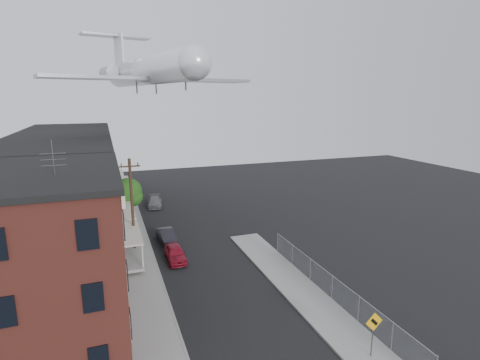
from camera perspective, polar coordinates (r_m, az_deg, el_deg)
The scene contains 18 objects.
sidewalk_left at distance 42.17m, azimuth -16.19°, elevation -7.67°, with size 3.00×62.00×0.12m, color gray.
sidewalk_right at distance 28.96m, azimuth 10.03°, elevation -16.99°, with size 3.00×26.00×0.12m, color gray.
curb_left at distance 42.26m, azimuth -14.22°, elevation -7.50°, with size 0.15×62.00×0.14m, color gray.
curb_right at distance 28.33m, azimuth 7.36°, elevation -17.58°, with size 0.15×26.00×0.14m, color gray.
corner_building at distance 24.82m, azimuth -29.36°, elevation -10.58°, with size 10.31×12.30×12.15m.
row_house_a at distance 33.73m, azimuth -26.82°, elevation -4.54°, with size 11.98×7.00×10.30m.
row_house_b at distance 40.46m, azimuth -25.73°, elevation -1.78°, with size 11.98×7.00×10.30m.
row_house_c at distance 47.27m, azimuth -24.96°, elevation 0.19°, with size 11.98×7.00×10.30m.
row_house_d at distance 54.13m, azimuth -24.38°, elevation 1.67°, with size 11.98×7.00×10.30m.
row_house_e at distance 61.02m, azimuth -23.93°, elevation 2.81°, with size 11.98×7.00×10.30m.
chainlink_fence at distance 28.50m, azimuth 13.86°, elevation -15.55°, with size 0.06×18.06×1.90m.
warning_sign at distance 23.19m, azimuth 19.67°, elevation -20.43°, with size 1.10×0.11×2.80m.
utility_pole at distance 35.05m, azimuth -16.11°, elevation -3.83°, with size 1.80×0.26×9.00m.
street_tree at distance 44.96m, azimuth -16.52°, elevation -1.93°, with size 3.22×3.20×5.20m.
car_near at distance 34.36m, azimuth -9.84°, elevation -10.92°, with size 1.62×4.02×1.37m, color maroon.
car_mid at distance 38.49m, azimuth -11.12°, elevation -8.39°, with size 1.42×4.08×1.34m, color black.
car_far at distance 51.19m, azimuth -12.85°, elevation -3.26°, with size 1.77×4.34×1.26m, color slate.
airplane at distance 43.74m, azimuth -14.02°, elevation 15.85°, with size 22.45×25.66×7.38m.
Camera 1 is at (-7.50, -15.68, 14.18)m, focal length 28.00 mm.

